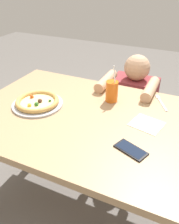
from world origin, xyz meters
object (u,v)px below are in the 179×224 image
(pizza_near, at_px, (37,102))
(cell_phone, at_px, (131,150))
(drink_cup_colored, at_px, (112,91))
(fork, at_px, (161,102))
(diner_seated, at_px, (132,113))

(pizza_near, height_order, cell_phone, pizza_near)
(drink_cup_colored, bearing_deg, fork, 21.61)
(fork, bearing_deg, pizza_near, -152.40)
(diner_seated, bearing_deg, drink_cup_colored, -95.94)
(pizza_near, xyz_separation_m, cell_phone, (0.63, -0.16, -0.01))
(pizza_near, relative_size, fork, 1.64)
(pizza_near, bearing_deg, fork, 27.60)
(fork, bearing_deg, diner_seated, 128.78)
(drink_cup_colored, xyz_separation_m, diner_seated, (0.04, 0.42, -0.38))
(cell_phone, bearing_deg, drink_cup_colored, 121.15)
(pizza_near, relative_size, drink_cup_colored, 1.33)
(drink_cup_colored, distance_m, cell_phone, 0.48)
(cell_phone, relative_size, diner_seated, 0.18)
(drink_cup_colored, distance_m, fork, 0.32)
(pizza_near, distance_m, diner_seated, 0.86)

